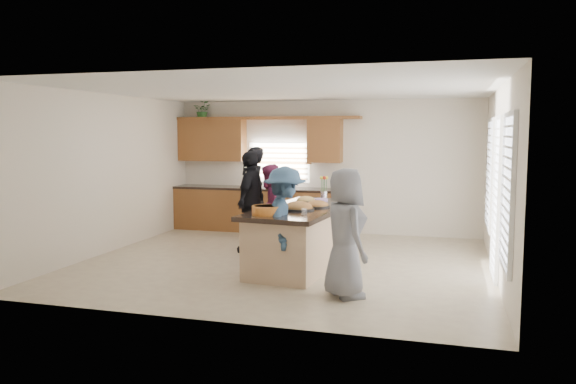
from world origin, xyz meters
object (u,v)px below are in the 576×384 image
(salad_bowl, at_px, (267,210))
(woman_left_front, at_px, (251,202))
(woman_right_front, at_px, (345,233))
(island, at_px, (303,238))
(woman_left_mid, at_px, (269,209))
(woman_right_back, at_px, (285,223))
(woman_left_back, at_px, (254,193))

(salad_bowl, bearing_deg, woman_left_front, 116.26)
(woman_left_front, bearing_deg, salad_bowl, 27.51)
(woman_left_front, bearing_deg, woman_right_front, 43.66)
(island, xyz_separation_m, woman_left_mid, (-0.80, 0.76, 0.33))
(woman_left_front, relative_size, woman_right_front, 1.08)
(woman_left_mid, bearing_deg, woman_right_back, 33.01)
(woman_left_mid, distance_m, woman_right_back, 1.74)
(woman_left_front, xyz_separation_m, woman_right_front, (2.11, -2.31, -0.07))
(salad_bowl, relative_size, woman_left_back, 0.23)
(island, relative_size, woman_left_back, 1.52)
(woman_right_back, height_order, woman_right_front, woman_right_front)
(island, relative_size, woman_right_back, 1.71)
(woman_left_back, height_order, woman_left_front, woman_left_back)
(salad_bowl, xyz_separation_m, woman_right_front, (1.22, -0.51, -0.19))
(woman_left_mid, relative_size, woman_left_front, 0.87)
(island, height_order, woman_right_back, woman_right_back)
(island, distance_m, woman_left_back, 2.60)
(woman_right_back, bearing_deg, salad_bowl, 112.37)
(woman_left_back, relative_size, woman_left_front, 1.02)
(island, distance_m, woman_right_front, 1.78)
(island, bearing_deg, woman_left_front, 150.17)
(woman_left_mid, bearing_deg, salad_bowl, 24.54)
(woman_left_mid, bearing_deg, woman_left_front, -94.21)
(woman_left_mid, xyz_separation_m, woman_right_back, (0.74, -1.57, 0.03))
(woman_left_mid, distance_m, woman_right_front, 2.82)
(woman_left_back, xyz_separation_m, woman_left_front, (0.37, -1.21, -0.02))
(woman_left_front, relative_size, woman_right_back, 1.10)
(salad_bowl, relative_size, woman_right_back, 0.26)
(woman_left_back, distance_m, woman_left_front, 1.26)
(woman_left_back, xyz_separation_m, woman_left_mid, (0.74, -1.29, -0.13))
(woman_left_mid, xyz_separation_m, woman_right_front, (1.74, -2.23, 0.05))
(island, relative_size, woman_left_front, 1.56)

